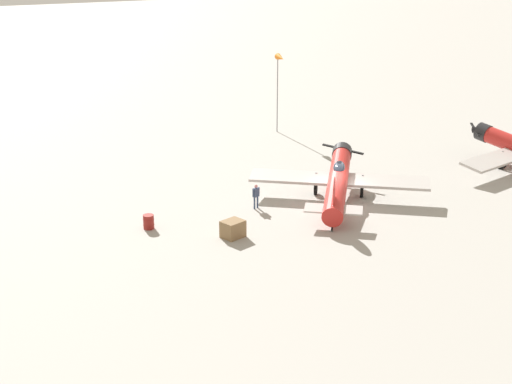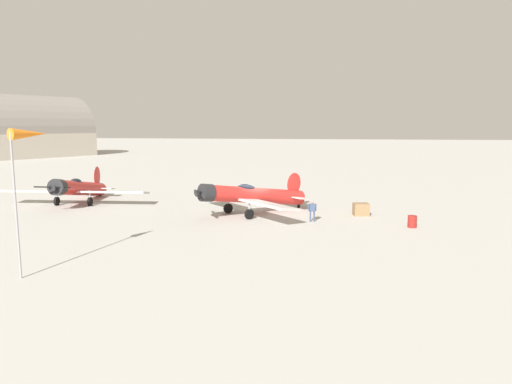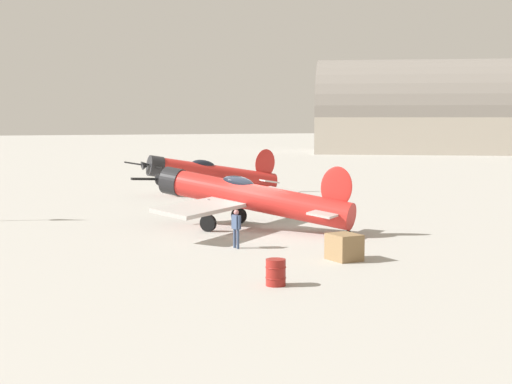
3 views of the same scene
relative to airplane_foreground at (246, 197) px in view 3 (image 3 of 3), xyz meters
The scene contains 7 objects.
ground_plane 1.64m from the airplane_foreground, 44.37° to the left, with size 400.00×400.00×0.00m, color #A8A59E.
airplane_foreground is the anchor object (origin of this frame).
airplane_mid_apron 16.74m from the airplane_foreground, behind, with size 13.25×10.86×3.17m.
ground_crew_mechanic 5.47m from the airplane_foreground, 22.51° to the right, with size 0.61×0.29×1.58m.
equipment_crate 8.93m from the airplane_foreground, ahead, with size 1.34×1.18×0.99m.
fuel_drum 12.52m from the airplane_foreground, 13.92° to the right, with size 0.67×0.67×0.85m.
distant_hangar 84.63m from the airplane_foreground, 140.48° to the left, with size 33.48×43.45×17.21m.
Camera 3 is at (34.35, -11.78, 5.33)m, focal length 54.30 mm.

